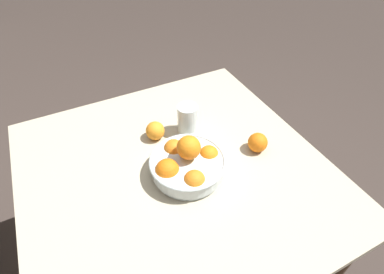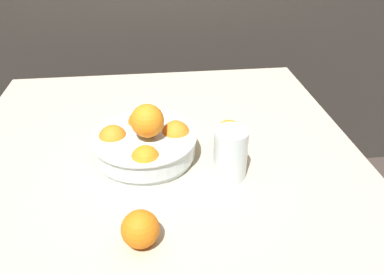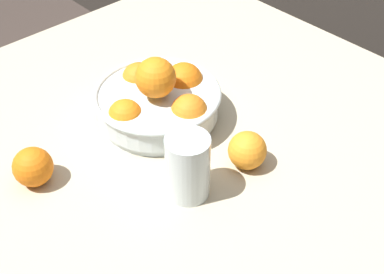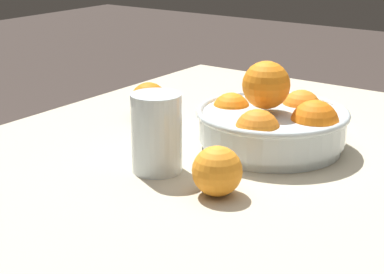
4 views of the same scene
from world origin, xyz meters
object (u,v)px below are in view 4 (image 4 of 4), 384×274
(orange_loose_front, at_px, (149,101))
(juice_glass, at_px, (157,138))
(orange_loose_near_bowl, at_px, (216,171))
(fruit_bowl, at_px, (273,120))

(orange_loose_front, bearing_deg, juice_glass, 41.93)
(orange_loose_near_bowl, bearing_deg, juice_glass, -100.58)
(juice_glass, bearing_deg, fruit_bowl, 153.48)
(juice_glass, xyz_separation_m, orange_loose_near_bowl, (0.02, 0.13, -0.02))
(fruit_bowl, xyz_separation_m, juice_glass, (0.20, -0.10, 0.00))
(fruit_bowl, xyz_separation_m, orange_loose_front, (-0.01, -0.29, -0.02))
(juice_glass, height_order, orange_loose_front, juice_glass)
(fruit_bowl, relative_size, orange_loose_near_bowl, 3.58)
(orange_loose_near_bowl, relative_size, orange_loose_front, 1.00)
(fruit_bowl, height_order, juice_glass, fruit_bowl)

